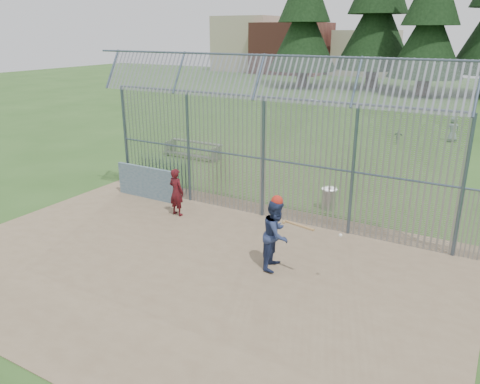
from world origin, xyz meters
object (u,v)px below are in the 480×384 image
Objects in this scene: batter at (276,234)px; bleacher at (193,149)px; trash_can at (329,199)px; dugout_wall at (145,182)px; onlooker at (176,192)px.

batter is 0.63× the size of bleacher.
bleacher is at bearing 38.14° from batter.
trash_can is at bearing -22.32° from bleacher.
dugout_wall reaches higher than bleacher.
dugout_wall is 6.75m from trash_can.
batter reaches higher than bleacher.
onlooker is (2.08, -0.81, 0.21)m from dugout_wall.
trash_can is at bearing -135.69° from onlooker.
batter is at bearing -86.78° from trash_can.
bleacher is at bearing -50.56° from onlooker.
trash_can is (-0.27, 4.82, -0.58)m from batter.
dugout_wall is 7.07m from batter.
onlooker is 0.54× the size of bleacher.
dugout_wall is 0.83× the size of bleacher.
batter is 2.30× the size of trash_can.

